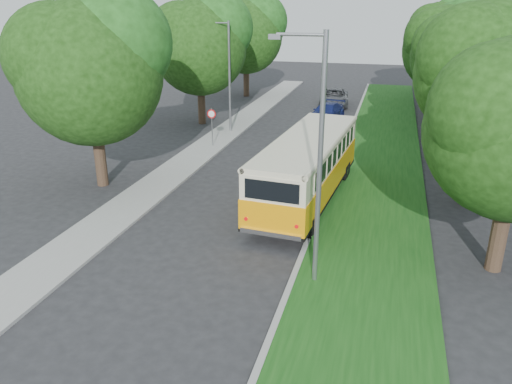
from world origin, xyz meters
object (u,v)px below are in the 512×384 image
(car_grey, at_px, (334,97))
(car_white, at_px, (326,134))
(lamppost_near, at_px, (317,156))
(lamppost_far, at_px, (228,73))
(car_silver, at_px, (302,144))
(car_blue, at_px, (327,112))
(vintage_bus, at_px, (307,169))

(car_grey, bearing_deg, car_white, -91.50)
(lamppost_near, distance_m, lamppost_far, 20.53)
(car_silver, height_order, car_blue, car_blue)
(car_silver, xyz_separation_m, car_grey, (0.04, 15.58, 0.06))
(car_white, height_order, car_blue, car_blue)
(car_silver, height_order, car_white, car_white)
(lamppost_near, height_order, car_blue, lamppost_near)
(vintage_bus, bearing_deg, car_grey, 98.65)
(vintage_bus, xyz_separation_m, car_grey, (-1.49, 23.00, -0.83))
(lamppost_far, xyz_separation_m, vintage_bus, (7.50, -11.44, -2.56))
(car_blue, distance_m, car_grey, 6.21)
(car_white, bearing_deg, car_grey, 86.69)
(car_silver, bearing_deg, lamppost_near, -76.56)
(lamppost_far, bearing_deg, car_grey, 62.58)
(car_white, bearing_deg, car_blue, 89.42)
(vintage_bus, bearing_deg, car_white, 97.54)
(lamppost_far, distance_m, car_blue, 8.87)
(lamppost_near, xyz_separation_m, lamppost_far, (-8.91, 18.50, -0.25))
(lamppost_far, xyz_separation_m, car_grey, (6.00, 11.57, -3.39))
(vintage_bus, relative_size, car_blue, 2.29)
(lamppost_far, distance_m, car_silver, 7.97)
(car_silver, bearing_deg, car_blue, 90.61)
(lamppost_near, xyz_separation_m, vintage_bus, (-1.41, 7.06, -2.82))
(lamppost_near, relative_size, vintage_bus, 0.77)
(car_blue, bearing_deg, vintage_bus, -74.58)
(lamppost_near, distance_m, car_white, 17.65)
(car_silver, distance_m, car_white, 2.88)
(lamppost_near, height_order, car_white, lamppost_near)
(vintage_bus, distance_m, car_white, 10.14)
(lamppost_far, relative_size, car_silver, 1.94)
(vintage_bus, height_order, car_grey, vintage_bus)
(lamppost_far, height_order, car_white, lamppost_far)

